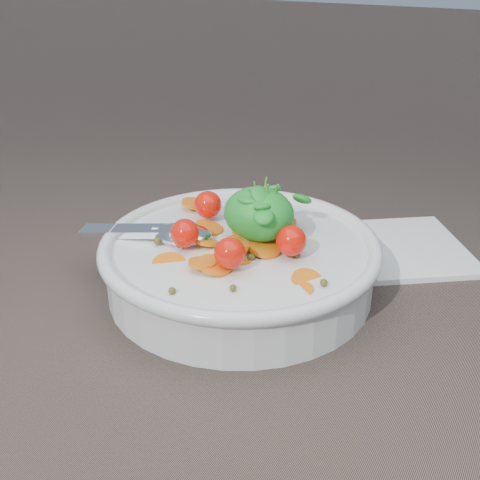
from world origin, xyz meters
The scene contains 3 objects.
ground centered at (0.00, 0.00, 0.00)m, with size 6.00×6.00×0.00m, color brown.
bowl centered at (-0.03, 0.01, 0.03)m, with size 0.29×0.27×0.12m.
napkin centered at (0.08, 0.16, 0.00)m, with size 0.17×0.14×0.01m, color white.
Camera 1 is at (0.22, -0.45, 0.31)m, focal length 45.00 mm.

